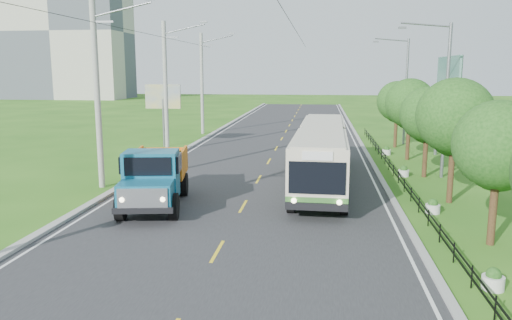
% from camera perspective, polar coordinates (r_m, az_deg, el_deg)
% --- Properties ---
extents(ground, '(240.00, 240.00, 0.00)m').
position_cam_1_polar(ground, '(17.93, -4.44, -10.41)').
color(ground, '#285D16').
rests_on(ground, ground).
extents(road, '(14.00, 120.00, 0.02)m').
position_cam_1_polar(road, '(37.13, 1.79, 0.39)').
color(road, '#28282B').
rests_on(road, ground).
extents(curb_left, '(0.40, 120.00, 0.15)m').
position_cam_1_polar(curb_left, '(38.47, -8.94, 0.71)').
color(curb_left, '#9E9E99').
rests_on(curb_left, ground).
extents(curb_right, '(0.30, 120.00, 0.10)m').
position_cam_1_polar(curb_right, '(37.14, 12.84, 0.21)').
color(curb_right, '#9E9E99').
rests_on(curb_right, ground).
extents(edge_line_left, '(0.12, 120.00, 0.00)m').
position_cam_1_polar(edge_line_left, '(38.33, -8.15, 0.62)').
color(edge_line_left, silver).
rests_on(edge_line_left, road).
extents(edge_line_right, '(0.12, 120.00, 0.00)m').
position_cam_1_polar(edge_line_right, '(37.10, 12.07, 0.18)').
color(edge_line_right, silver).
rests_on(edge_line_right, road).
extents(centre_dash, '(0.12, 2.20, 0.00)m').
position_cam_1_polar(centre_dash, '(17.92, -4.44, -10.34)').
color(centre_dash, yellow).
rests_on(centre_dash, road).
extents(railing_right, '(0.04, 40.00, 0.60)m').
position_cam_1_polar(railing_right, '(31.34, 15.43, -1.25)').
color(railing_right, black).
rests_on(railing_right, ground).
extents(pole_near, '(3.51, 0.32, 10.00)m').
position_cam_1_polar(pole_near, '(28.03, -17.63, 7.23)').
color(pole_near, gray).
rests_on(pole_near, ground).
extents(pole_mid, '(3.51, 0.32, 10.00)m').
position_cam_1_polar(pole_mid, '(39.25, -10.24, 8.23)').
color(pole_mid, gray).
rests_on(pole_mid, ground).
extents(pole_far, '(3.51, 0.32, 10.00)m').
position_cam_1_polar(pole_far, '(50.82, -6.16, 8.72)').
color(pole_far, gray).
rests_on(pole_far, ground).
extents(tree_second, '(3.18, 3.26, 5.30)m').
position_cam_1_polar(tree_second, '(19.83, 25.97, 1.10)').
color(tree_second, '#382314').
rests_on(tree_second, ground).
extents(tree_third, '(3.60, 3.62, 6.00)m').
position_cam_1_polar(tree_third, '(25.49, 21.80, 4.24)').
color(tree_third, '#382314').
rests_on(tree_third, ground).
extents(tree_fourth, '(3.24, 3.31, 5.40)m').
position_cam_1_polar(tree_fourth, '(31.35, 19.05, 4.64)').
color(tree_fourth, '#382314').
rests_on(tree_fourth, ground).
extents(tree_fifth, '(3.48, 3.52, 5.80)m').
position_cam_1_polar(tree_fifth, '(37.21, 17.22, 5.93)').
color(tree_fifth, '#382314').
rests_on(tree_fifth, ground).
extents(tree_back, '(3.30, 3.36, 5.50)m').
position_cam_1_polar(tree_back, '(43.13, 15.86, 6.25)').
color(tree_back, '#382314').
rests_on(tree_back, ground).
extents(streetlight_mid, '(3.02, 0.20, 9.07)m').
position_cam_1_polar(streetlight_mid, '(31.30, 20.66, 6.96)').
color(streetlight_mid, slate).
rests_on(streetlight_mid, ground).
extents(streetlight_far, '(3.02, 0.20, 9.07)m').
position_cam_1_polar(streetlight_far, '(45.03, 16.59, 7.95)').
color(streetlight_far, slate).
rests_on(streetlight_far, ground).
extents(planter_front, '(0.64, 0.64, 0.67)m').
position_cam_1_polar(planter_front, '(16.45, 25.48, -12.28)').
color(planter_front, silver).
rests_on(planter_front, ground).
extents(planter_near, '(0.64, 0.64, 0.67)m').
position_cam_1_polar(planter_near, '(23.78, 19.54, -5.08)').
color(planter_near, silver).
rests_on(planter_near, ground).
extents(planter_mid, '(0.64, 0.64, 0.67)m').
position_cam_1_polar(planter_mid, '(31.44, 16.52, -1.29)').
color(planter_mid, silver).
rests_on(planter_mid, ground).
extents(planter_far, '(0.64, 0.64, 0.67)m').
position_cam_1_polar(planter_far, '(39.23, 14.69, 1.00)').
color(planter_far, silver).
rests_on(planter_far, ground).
extents(billboard_left, '(3.00, 0.20, 5.20)m').
position_cam_1_polar(billboard_left, '(42.53, -10.58, 6.70)').
color(billboard_left, slate).
rests_on(billboard_left, ground).
extents(billboard_right, '(0.24, 6.00, 7.30)m').
position_cam_1_polar(billboard_right, '(37.50, 21.09, 8.02)').
color(billboard_right, slate).
rests_on(billboard_right, ground).
extents(apartment_near, '(28.00, 14.00, 30.00)m').
position_cam_1_polar(apartment_near, '(126.14, -20.97, 13.43)').
color(apartment_near, '#B7B2A3').
rests_on(apartment_near, ground).
extents(apartment_far, '(24.00, 14.00, 26.00)m').
position_cam_1_polar(apartment_far, '(160.08, -24.71, 11.62)').
color(apartment_far, '#B7B2A3').
rests_on(apartment_far, ground).
extents(bus, '(3.06, 16.26, 3.13)m').
position_cam_1_polar(bus, '(28.62, 7.51, 1.19)').
color(bus, '#346B2B').
rests_on(bus, ground).
extents(dump_truck, '(3.55, 6.91, 2.77)m').
position_cam_1_polar(dump_truck, '(23.76, -11.49, -1.52)').
color(dump_truck, '#156282').
rests_on(dump_truck, ground).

